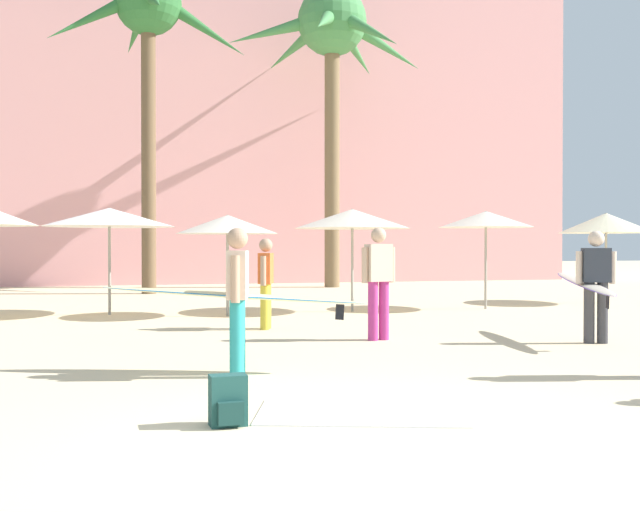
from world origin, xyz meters
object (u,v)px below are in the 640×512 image
(cafe_umbrella_2, at_px, (486,219))
(cafe_umbrella_0, at_px, (352,219))
(cafe_umbrella_3, at_px, (606,223))
(beach_towel, at_px, (361,413))
(person_mid_left, at_px, (378,278))
(cafe_umbrella_7, at_px, (109,217))
(backpack, at_px, (228,401))
(palm_tree_far_left, at_px, (148,26))
(cafe_umbrella_5, at_px, (227,225))
(person_far_right, at_px, (236,295))
(person_mid_right, at_px, (266,280))
(palm_tree_center, at_px, (332,41))
(person_far_left, at_px, (591,282))

(cafe_umbrella_2, bearing_deg, cafe_umbrella_0, 177.67)
(cafe_umbrella_3, distance_m, beach_towel, 14.66)
(cafe_umbrella_0, bearing_deg, person_mid_left, -102.90)
(cafe_umbrella_2, relative_size, cafe_umbrella_3, 0.96)
(cafe_umbrella_7, bearing_deg, backpack, -83.91)
(cafe_umbrella_0, distance_m, backpack, 10.82)
(palm_tree_far_left, relative_size, cafe_umbrella_2, 4.38)
(cafe_umbrella_5, height_order, person_far_right, cafe_umbrella_5)
(person_mid_right, bearing_deg, person_mid_left, 146.83)
(palm_tree_center, distance_m, person_far_left, 17.69)
(palm_tree_center, xyz_separation_m, person_mid_right, (-4.89, -12.71, -8.03))
(palm_tree_far_left, relative_size, palm_tree_center, 0.93)
(cafe_umbrella_2, distance_m, cafe_umbrella_3, 3.99)
(cafe_umbrella_3, xyz_separation_m, cafe_umbrella_5, (-10.04, -1.05, -0.15))
(cafe_umbrella_3, distance_m, person_mid_right, 10.44)
(palm_tree_far_left, relative_size, person_far_right, 3.28)
(cafe_umbrella_7, bearing_deg, cafe_umbrella_3, 0.38)
(palm_tree_center, relative_size, cafe_umbrella_2, 4.71)
(palm_tree_center, xyz_separation_m, backpack, (-6.51, -19.57, -8.71))
(palm_tree_far_left, bearing_deg, cafe_umbrella_5, -80.37)
(cafe_umbrella_5, relative_size, beach_towel, 1.20)
(cafe_umbrella_5, distance_m, person_mid_left, 4.99)
(cafe_umbrella_5, xyz_separation_m, person_far_right, (-0.88, -7.03, -1.03))
(person_mid_left, bearing_deg, palm_tree_center, 154.79)
(palm_tree_center, relative_size, person_mid_right, 6.72)
(person_far_right, bearing_deg, person_mid_right, -90.79)
(palm_tree_center, height_order, cafe_umbrella_0, palm_tree_center)
(person_mid_right, bearing_deg, palm_tree_far_left, -59.97)
(beach_towel, bearing_deg, palm_tree_far_left, 94.11)
(cafe_umbrella_5, xyz_separation_m, person_mid_right, (0.32, -2.60, -1.05))
(cafe_umbrella_3, relative_size, cafe_umbrella_7, 0.86)
(palm_tree_far_left, height_order, cafe_umbrella_7, palm_tree_far_left)
(palm_tree_far_left, height_order, person_mid_right, palm_tree_far_left)
(cafe_umbrella_3, xyz_separation_m, person_far_right, (-10.91, -8.07, -1.17))
(cafe_umbrella_3, relative_size, person_mid_right, 1.48)
(cafe_umbrella_0, bearing_deg, beach_towel, -107.16)
(beach_towel, height_order, person_far_left, person_far_left)
(backpack, bearing_deg, person_far_left, 118.74)
(cafe_umbrella_0, bearing_deg, person_far_left, -72.08)
(palm_tree_far_left, xyz_separation_m, cafe_umbrella_5, (1.36, -8.02, -6.40))
(palm_tree_far_left, xyz_separation_m, person_far_right, (0.48, -15.05, -7.43))
(cafe_umbrella_0, relative_size, person_far_right, 0.85)
(palm_tree_center, relative_size, cafe_umbrella_3, 4.53)
(cafe_umbrella_2, bearing_deg, person_far_left, -102.65)
(cafe_umbrella_3, xyz_separation_m, person_far_left, (-5.22, -6.71, -1.16))
(person_mid_left, bearing_deg, cafe_umbrella_3, 112.20)
(beach_towel, relative_size, person_mid_right, 1.12)
(cafe_umbrella_2, height_order, beach_towel, cafe_umbrella_2)
(beach_towel, relative_size, backpack, 4.30)
(palm_tree_center, relative_size, cafe_umbrella_7, 3.90)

